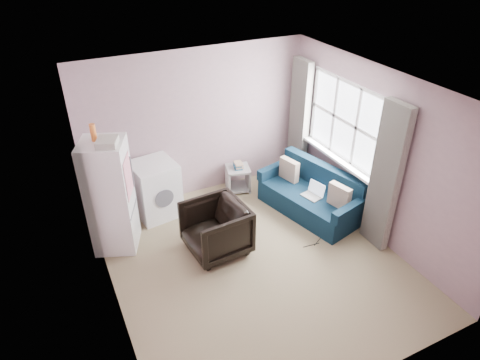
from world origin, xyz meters
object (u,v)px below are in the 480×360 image
object	(u,v)px
armchair	(216,227)
side_table	(238,177)
fridge	(110,196)
washing_machine	(155,188)
sofa	(312,196)

from	to	relation	value
armchair	side_table	bearing A→B (deg)	139.10
fridge	washing_machine	size ratio (longest dim) A/B	2.07
fridge	washing_machine	distance (m)	0.98
armchair	side_table	world-z (taller)	armchair
fridge	washing_machine	bearing A→B (deg)	56.62
armchair	fridge	world-z (taller)	fridge
armchair	washing_machine	size ratio (longest dim) A/B	0.91
washing_machine	sofa	bearing A→B (deg)	-32.32
fridge	side_table	size ratio (longest dim) A/B	3.52
fridge	sofa	size ratio (longest dim) A/B	1.03
fridge	sofa	distance (m)	3.14
sofa	side_table	bearing A→B (deg)	111.67
armchair	washing_machine	bearing A→B (deg)	-162.92
sofa	fridge	bearing A→B (deg)	156.13
side_table	sofa	distance (m)	1.37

